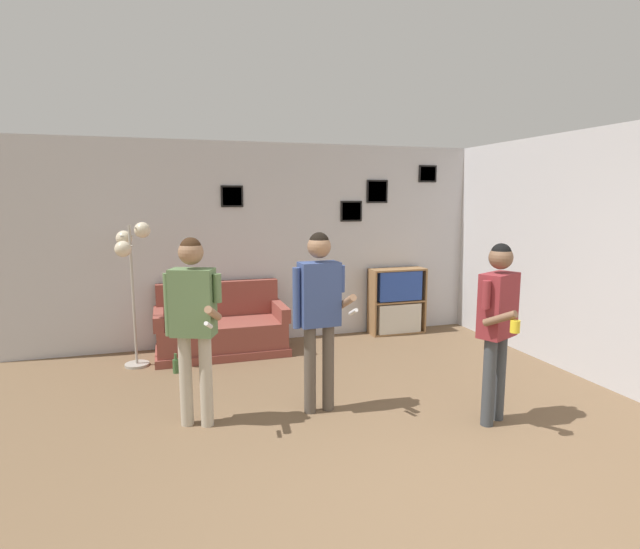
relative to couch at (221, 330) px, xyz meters
name	(u,v)px	position (x,y,z in m)	size (l,w,h in m)	color
ground_plane	(474,528)	(1.07, -3.95, -0.29)	(20.00, 20.00, 0.00)	brown
wall_back	(294,243)	(1.08, 0.42, 1.06)	(7.67, 0.08, 2.70)	silver
wall_right	(571,253)	(3.74, -1.78, 1.06)	(0.06, 6.73, 2.70)	silver
couch	(221,330)	(0.00, 0.00, 0.00)	(1.63, 0.80, 0.88)	brown
bookshelf	(397,301)	(2.56, 0.20, 0.18)	(0.82, 0.30, 0.96)	olive
floor_lamp	(131,257)	(-1.02, -0.22, 1.01)	(0.39, 0.42, 1.70)	#ADA89E
person_player_foreground_left	(193,313)	(-0.43, -2.04, 0.72)	(0.47, 0.56, 1.65)	#B7AD99
person_player_foreground_center	(319,303)	(0.67, -2.07, 0.73)	(0.51, 0.44, 1.67)	brown
person_watcher_holding_cup	(498,316)	(2.07, -2.75, 0.68)	(0.46, 0.53, 1.59)	#3D4247
bottle_on_floor	(176,365)	(-0.58, -0.62, -0.20)	(0.07, 0.07, 0.23)	#3D6638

